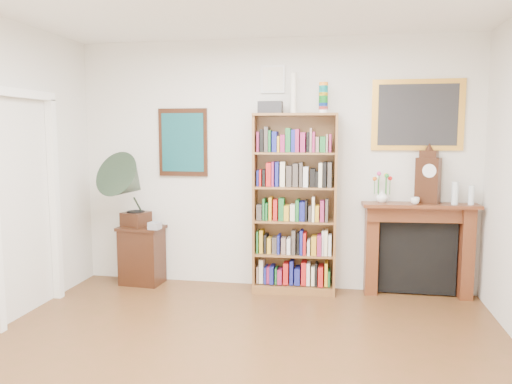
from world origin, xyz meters
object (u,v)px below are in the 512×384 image
bottle_right (471,195)px  bookshelf (294,194)px  cd_stack (155,226)px  mantel_clock (428,178)px  side_cabinet (142,255)px  gramophone (129,185)px  bottle_left (455,193)px  flower_vase (382,196)px  teacup (415,201)px  fireplace (418,242)px

bottle_right → bookshelf: bearing=-178.4°
cd_stack → mantel_clock: bearing=4.4°
cd_stack → mantel_clock: size_ratio=0.21×
side_cabinet → gramophone: size_ratio=0.78×
gramophone → cd_stack: (0.29, -0.01, -0.45)m
mantel_clock → bookshelf: bearing=-151.8°
bookshelf → mantel_clock: 1.42m
side_cabinet → bottle_left: size_ratio=2.83×
flower_vase → teacup: (0.33, -0.07, -0.03)m
flower_vase → teacup: size_ratio=1.43×
fireplace → bottle_left: bottle_left is taller
fireplace → cd_stack: 2.91m
cd_stack → mantel_clock: mantel_clock is taller
teacup → side_cabinet: bearing=179.9°
mantel_clock → teacup: bearing=-118.3°
cd_stack → fireplace: bearing=4.7°
mantel_clock → fireplace: bearing=-163.3°
gramophone → bottle_right: size_ratio=4.37×
bookshelf → fireplace: bookshelf is taller
mantel_clock → bottle_right: (0.43, -0.03, -0.17)m
bookshelf → side_cabinet: 1.93m
gramophone → mantel_clock: 3.27m
fireplace → mantel_clock: (0.07, -0.01, 0.70)m
bookshelf → teacup: bookshelf is taller
fireplace → teacup: bearing=-123.6°
fireplace → bottle_right: bearing=-8.7°
side_cabinet → flower_vase: bearing=5.3°
fireplace → bottle_left: size_ratio=5.10×
mantel_clock → bottle_left: 0.31m
side_cabinet → mantel_clock: bearing=5.7°
bookshelf → teacup: size_ratio=24.29×
bottle_left → mantel_clock: bearing=169.6°
mantel_clock → gramophone: bearing=-151.3°
bookshelf → mantel_clock: size_ratio=4.06×
bookshelf → side_cabinet: size_ratio=3.34×
cd_stack → teacup: 2.85m
fireplace → flower_vase: 0.64m
gramophone → bottle_left: gramophone is taller
bookshelf → bottle_right: (1.84, 0.05, 0.02)m
side_cabinet → teacup: size_ratio=7.28×
teacup → bottle_right: 0.58m
gramophone → cd_stack: 0.54m
flower_vase → bookshelf: bearing=-177.0°
gramophone → bottle_right: (3.69, 0.19, -0.05)m
side_cabinet → fireplace: fireplace is taller
fireplace → bookshelf: bearing=179.8°
flower_vase → bottle_left: (0.74, -0.02, 0.05)m
gramophone → fireplace: bearing=20.0°
cd_stack → bottle_right: bearing=3.3°
flower_vase → mantel_clock: bearing=3.9°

